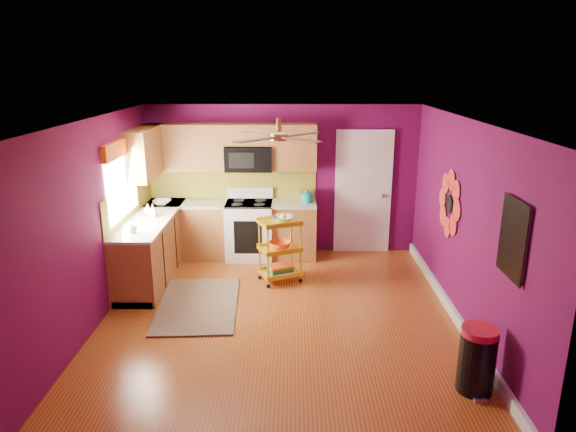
{
  "coord_description": "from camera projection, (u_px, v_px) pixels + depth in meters",
  "views": [
    {
      "loc": [
        0.17,
        -5.94,
        3.1
      ],
      "look_at": [
        0.11,
        0.4,
        1.23
      ],
      "focal_mm": 32.0,
      "sensor_mm": 36.0,
      "label": 1
    }
  ],
  "objects": [
    {
      "name": "ground",
      "position": [
        279.0,
        317.0,
        6.57
      ],
      "size": [
        5.0,
        5.0,
        0.0
      ],
      "primitive_type": "plane",
      "color": "brown",
      "rests_on": "ground"
    },
    {
      "name": "room_envelope",
      "position": [
        281.0,
        193.0,
        6.11
      ],
      "size": [
        4.54,
        5.04,
        2.52
      ],
      "color": "#5A0A43",
      "rests_on": "ground"
    },
    {
      "name": "lower_cabinets",
      "position": [
        198.0,
        239.0,
        8.21
      ],
      "size": [
        2.81,
        2.31,
        0.94
      ],
      "color": "brown",
      "rests_on": "ground"
    },
    {
      "name": "electric_range",
      "position": [
        250.0,
        229.0,
        8.53
      ],
      "size": [
        0.76,
        0.66,
        1.13
      ],
      "color": "white",
      "rests_on": "ground"
    },
    {
      "name": "upper_cabinetry",
      "position": [
        204.0,
        150.0,
        8.16
      ],
      "size": [
        2.8,
        2.3,
        1.26
      ],
      "color": "brown",
      "rests_on": "ground"
    },
    {
      "name": "left_window",
      "position": [
        121.0,
        168.0,
        7.11
      ],
      "size": [
        0.08,
        1.35,
        1.08
      ],
      "color": "white",
      "rests_on": "ground"
    },
    {
      "name": "panel_door",
      "position": [
        363.0,
        194.0,
        8.64
      ],
      "size": [
        0.95,
        0.11,
        2.15
      ],
      "color": "white",
      "rests_on": "ground"
    },
    {
      "name": "right_wall_art",
      "position": [
        474.0,
        217.0,
        5.82
      ],
      "size": [
        0.04,
        2.74,
        1.04
      ],
      "color": "black",
      "rests_on": "ground"
    },
    {
      "name": "ceiling_fan",
      "position": [
        279.0,
        136.0,
        6.12
      ],
      "size": [
        1.01,
        1.01,
        0.26
      ],
      "color": "#BF8C3F",
      "rests_on": "ground"
    },
    {
      "name": "shag_rug",
      "position": [
        198.0,
        305.0,
        6.89
      ],
      "size": [
        1.13,
        1.74,
        0.02
      ],
      "primitive_type": "cube",
      "rotation": [
        0.0,
        0.0,
        0.06
      ],
      "color": "black",
      "rests_on": "ground"
    },
    {
      "name": "rolling_cart",
      "position": [
        280.0,
        247.0,
        7.54
      ],
      "size": [
        0.69,
        0.61,
        1.04
      ],
      "color": "gold",
      "rests_on": "ground"
    },
    {
      "name": "trash_can",
      "position": [
        477.0,
        360.0,
        5.0
      ],
      "size": [
        0.39,
        0.41,
        0.68
      ],
      "color": "black",
      "rests_on": "ground"
    },
    {
      "name": "teal_kettle",
      "position": [
        307.0,
        198.0,
        8.38
      ],
      "size": [
        0.18,
        0.18,
        0.21
      ],
      "color": "#149785",
      "rests_on": "lower_cabinets"
    },
    {
      "name": "toaster",
      "position": [
        307.0,
        195.0,
        8.51
      ],
      "size": [
        0.22,
        0.15,
        0.18
      ],
      "primitive_type": "cube",
      "color": "beige",
      "rests_on": "lower_cabinets"
    },
    {
      "name": "soap_bottle_a",
      "position": [
        153.0,
        210.0,
        7.59
      ],
      "size": [
        0.09,
        0.09,
        0.19
      ],
      "primitive_type": "imported",
      "color": "#EA3F72",
      "rests_on": "lower_cabinets"
    },
    {
      "name": "soap_bottle_b",
      "position": [
        148.0,
        209.0,
        7.68
      ],
      "size": [
        0.13,
        0.13,
        0.17
      ],
      "primitive_type": "imported",
      "color": "white",
      "rests_on": "lower_cabinets"
    },
    {
      "name": "counter_dish",
      "position": [
        162.0,
        202.0,
        8.29
      ],
      "size": [
        0.29,
        0.29,
        0.07
      ],
      "primitive_type": "imported",
      "color": "white",
      "rests_on": "lower_cabinets"
    },
    {
      "name": "counter_cup",
      "position": [
        132.0,
        229.0,
        6.89
      ],
      "size": [
        0.13,
        0.13,
        0.1
      ],
      "primitive_type": "imported",
      "color": "white",
      "rests_on": "lower_cabinets"
    }
  ]
}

